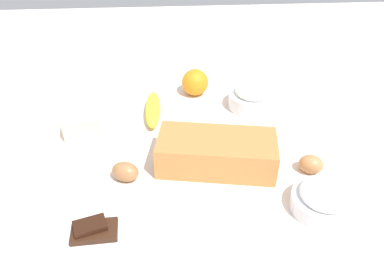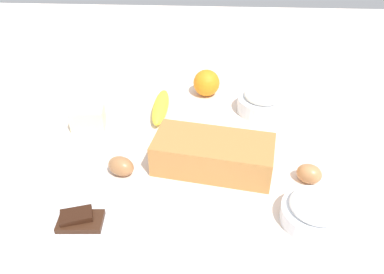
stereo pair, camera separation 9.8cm
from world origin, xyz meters
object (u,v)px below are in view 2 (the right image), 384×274
Objects in this scene: sugar_bowl at (316,211)px; banana at (161,107)px; egg_beside_bowl at (309,174)px; egg_near_butter at (121,166)px; butter_block at (88,118)px; loaf_pan at (213,154)px; flour_bowl at (262,101)px; chocolate_plate at (81,223)px; orange_fruit at (206,83)px.

sugar_bowl reaches higher than banana.
egg_near_butter is at bearing -0.39° from egg_beside_bowl.
banana is 2.94× the size of egg_near_butter.
butter_block is 1.56× the size of egg_beside_bowl.
loaf_pan is 0.29m from banana.
flour_bowl is at bearing -80.93° from sugar_bowl.
egg_near_butter is 0.17m from chocolate_plate.
chocolate_plate is (0.48, 0.04, -0.02)m from sugar_bowl.
loaf_pan reaches higher than butter_block.
egg_beside_bowl is at bearing -179.98° from loaf_pan.
loaf_pan is 0.38m from butter_block.
orange_fruit is at bearing -148.04° from butter_block.
banana is 2.29× the size of orange_fruit.
butter_block is (0.19, 0.08, 0.01)m from banana.
banana is 1.46× the size of chocolate_plate.
loaf_pan is 3.31× the size of butter_block.
flour_bowl is 0.50m from butter_block.
butter_block is at bearing -14.64° from loaf_pan.
orange_fruit is 1.44× the size of egg_beside_bowl.
butter_block is at bearing -29.63° from sugar_bowl.
egg_near_butter is at bearing 40.10° from flour_bowl.
egg_near_butter is (0.43, -0.12, -0.01)m from sugar_bowl.
egg_near_butter is (0.36, 0.30, -0.01)m from flour_bowl.
loaf_pan is 2.29× the size of chocolate_plate.
banana is (0.30, 0.02, -0.01)m from flour_bowl.
flour_bowl is 0.19m from orange_fruit.
orange_fruit reaches higher than loaf_pan.
flour_bowl is 0.30m from banana.
butter_block reaches higher than egg_beside_bowl.
butter_block is 1.39× the size of egg_near_butter.
egg_beside_bowl is at bearing 161.07° from butter_block.
chocolate_plate is at bearing 102.70° from butter_block.
butter_block is 0.37m from chocolate_plate.
egg_beside_bowl is at bearing 143.43° from banana.
egg_beside_bowl is (-0.57, 0.19, -0.01)m from butter_block.
orange_fruit reaches higher than banana.
orange_fruit is at bearing -113.34° from chocolate_plate.
egg_near_butter and egg_beside_bowl have the same top height.
egg_near_butter is (0.06, 0.28, 0.00)m from banana.
butter_block is (0.32, 0.20, -0.01)m from orange_fruit.
banana is at bearing -103.96° from chocolate_plate.
sugar_bowl is at bearing 114.35° from orange_fruit.
chocolate_plate is (0.05, 0.17, -0.01)m from egg_near_butter.
loaf_pan reaches higher than banana.
sugar_bowl is 1.55× the size of butter_block.
loaf_pan is at bearing -9.71° from egg_beside_bowl.
banana is at bearing -156.06° from butter_block.
flour_bowl is 0.47m from egg_near_butter.
chocolate_plate is at bearing 73.34° from egg_near_butter.
flour_bowl is at bearing -167.36° from butter_block.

